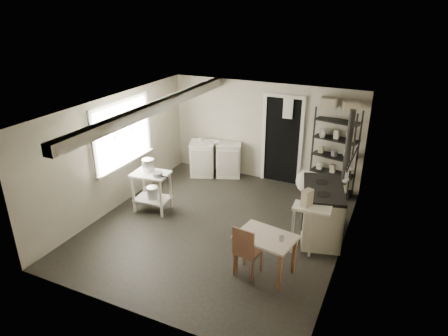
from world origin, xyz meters
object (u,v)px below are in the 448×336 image
at_px(stockpot, 148,165).
at_px(base_cabinets, 216,157).
at_px(shelf_rack, 334,154).
at_px(stove, 321,214).
at_px(flour_sack, 306,182).
at_px(chair, 248,247).
at_px(work_table, 265,252).
at_px(prep_table, 152,192).

bearing_deg(stockpot, base_cabinets, 76.72).
height_order(base_cabinets, shelf_rack, shelf_rack).
bearing_deg(stove, shelf_rack, 80.20).
xyz_separation_m(stockpot, flour_sack, (2.72, 2.02, -0.70)).
height_order(stockpot, chair, stockpot).
bearing_deg(work_table, prep_table, 160.64).
xyz_separation_m(shelf_rack, flour_sack, (-0.52, -0.15, -0.71)).
relative_size(stove, flour_sack, 2.31).
distance_m(shelf_rack, flour_sack, 0.90).
bearing_deg(base_cabinets, work_table, -73.94).
distance_m(work_table, flour_sack, 3.07).
height_order(stockpot, base_cabinets, stockpot).
height_order(stove, chair, chair).
bearing_deg(prep_table, flour_sack, 38.68).
bearing_deg(flour_sack, prep_table, -141.32).
bearing_deg(stockpot, work_table, -20.12).
distance_m(stockpot, shelf_rack, 3.90).
bearing_deg(stove, stockpot, 172.14).
height_order(chair, flour_sack, chair).
height_order(shelf_rack, flour_sack, shelf_rack).
distance_m(base_cabinets, flour_sack, 2.24).
bearing_deg(shelf_rack, prep_table, -132.03).
bearing_deg(flour_sack, base_cabinets, 179.29).
xyz_separation_m(work_table, chair, (-0.23, -0.13, 0.10)).
xyz_separation_m(stockpot, chair, (2.61, -1.17, -0.45)).
relative_size(prep_table, chair, 0.94).
bearing_deg(work_table, chair, -151.55).
bearing_deg(stockpot, flour_sack, 36.66).
relative_size(stove, work_table, 1.39).
height_order(prep_table, base_cabinets, base_cabinets).
distance_m(prep_table, flour_sack, 3.36).
height_order(prep_table, work_table, prep_table).
height_order(stockpot, flour_sack, stockpot).
bearing_deg(chair, flour_sack, 95.64).
bearing_deg(base_cabinets, stove, -50.84).
distance_m(stockpot, work_table, 3.08).
relative_size(shelf_rack, work_table, 2.19).
bearing_deg(work_table, stockpot, 159.88).
bearing_deg(stove, chair, -131.08).
relative_size(stockpot, flour_sack, 0.50).
bearing_deg(work_table, flour_sack, 92.32).
distance_m(prep_table, base_cabinets, 2.16).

